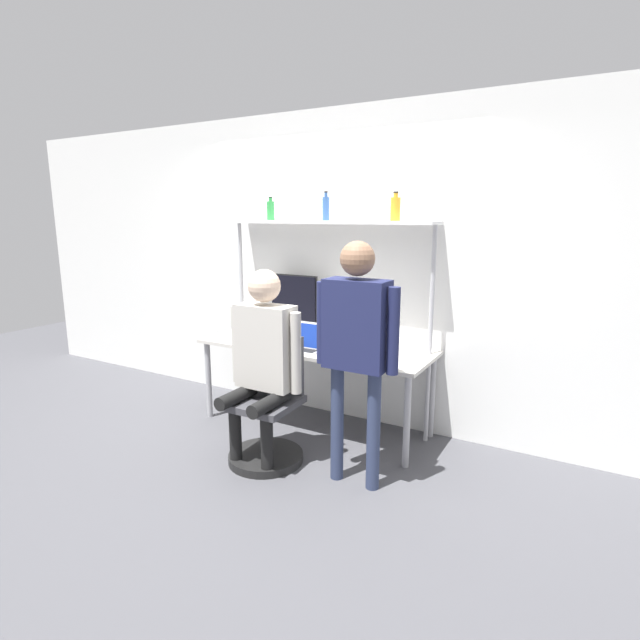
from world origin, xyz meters
TOP-DOWN VIEW (x-y plane):
  - ground_plane at (0.00, 0.00)m, footprint 12.00×12.00m
  - wall_back at (0.00, 0.76)m, footprint 8.00×0.06m
  - desk at (0.00, 0.38)m, footprint 2.01×0.71m
  - shelf_unit at (0.00, 0.58)m, footprint 1.91×0.29m
  - monitor at (-0.34, 0.59)m, footprint 0.48×0.20m
  - laptop at (0.01, 0.22)m, footprint 0.30×0.22m
  - cell_phone at (0.28, 0.18)m, footprint 0.07×0.15m
  - office_chair at (-0.00, -0.31)m, footprint 0.56×0.56m
  - person_seated at (-0.00, -0.36)m, footprint 0.60×0.48m
  - person_standing at (0.71, -0.31)m, footprint 0.58×0.22m
  - bottle_green at (-0.57, 0.58)m, footprint 0.07×0.07m
  - bottle_blue at (-0.01, 0.58)m, footprint 0.06×0.06m
  - bottle_amber at (0.61, 0.58)m, footprint 0.08×0.08m

SIDE VIEW (x-z plane):
  - ground_plane at x=0.00m, z-range 0.00..0.00m
  - office_chair at x=0.00m, z-range -0.18..0.76m
  - desk at x=0.00m, z-range 0.30..1.04m
  - cell_phone at x=0.28m, z-range 0.73..0.75m
  - laptop at x=0.01m, z-range 0.69..0.90m
  - person_seated at x=0.00m, z-range 0.14..1.58m
  - monitor at x=-0.34m, z-range 0.77..1.32m
  - person_standing at x=0.71m, z-range 0.23..1.89m
  - wall_back at x=0.00m, z-range 0.00..2.70m
  - shelf_unit at x=0.00m, z-range 0.65..2.42m
  - bottle_green at x=-0.57m, z-range 1.75..1.96m
  - bottle_amber at x=0.61m, z-range 1.75..1.97m
  - bottle_blue at x=-0.01m, z-range 1.75..1.99m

